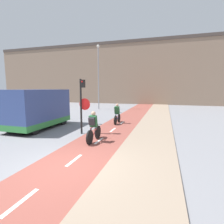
{
  "coord_description": "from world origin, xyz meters",
  "views": [
    {
      "loc": [
        3.12,
        -4.96,
        2.63
      ],
      "look_at": [
        0.0,
        5.3,
        1.2
      ],
      "focal_mm": 28.0,
      "sensor_mm": 36.0,
      "label": 1
    }
  ],
  "objects_px": {
    "traffic_light_pole": "(82,100)",
    "cyclist_far": "(117,115)",
    "street_lamp_far": "(98,71)",
    "cyclist_near": "(94,128)",
    "van": "(38,109)"
  },
  "relations": [
    {
      "from": "cyclist_near",
      "to": "van",
      "type": "distance_m",
      "value": 5.11
    },
    {
      "from": "cyclist_far",
      "to": "van",
      "type": "height_order",
      "value": "van"
    },
    {
      "from": "van",
      "to": "traffic_light_pole",
      "type": "bearing_deg",
      "value": -8.52
    },
    {
      "from": "cyclist_far",
      "to": "traffic_light_pole",
      "type": "bearing_deg",
      "value": -107.58
    },
    {
      "from": "van",
      "to": "cyclist_near",
      "type": "bearing_deg",
      "value": -20.52
    },
    {
      "from": "street_lamp_far",
      "to": "van",
      "type": "relative_size",
      "value": 1.8
    },
    {
      "from": "street_lamp_far",
      "to": "van",
      "type": "xyz_separation_m",
      "value": [
        0.13,
        -11.53,
        -3.56
      ]
    },
    {
      "from": "traffic_light_pole",
      "to": "cyclist_near",
      "type": "height_order",
      "value": "traffic_light_pole"
    },
    {
      "from": "street_lamp_far",
      "to": "cyclist_far",
      "type": "relative_size",
      "value": 4.75
    },
    {
      "from": "traffic_light_pole",
      "to": "cyclist_far",
      "type": "distance_m",
      "value": 3.94
    },
    {
      "from": "traffic_light_pole",
      "to": "cyclist_near",
      "type": "xyz_separation_m",
      "value": [
        1.21,
        -1.25,
        -1.25
      ]
    },
    {
      "from": "cyclist_near",
      "to": "cyclist_far",
      "type": "height_order",
      "value": "cyclist_near"
    },
    {
      "from": "cyclist_far",
      "to": "street_lamp_far",
      "type": "bearing_deg",
      "value": 119.39
    },
    {
      "from": "traffic_light_pole",
      "to": "cyclist_far",
      "type": "height_order",
      "value": "traffic_light_pole"
    },
    {
      "from": "cyclist_near",
      "to": "van",
      "type": "bearing_deg",
      "value": 159.48
    }
  ]
}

